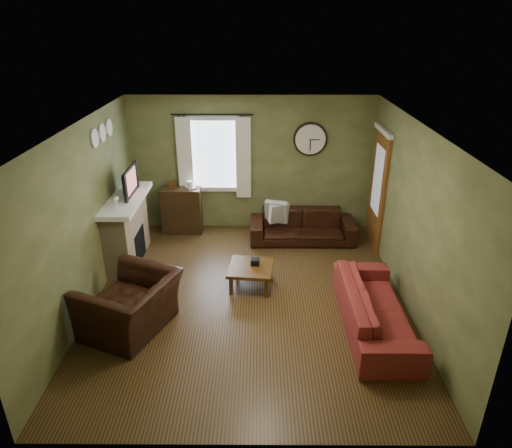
{
  "coord_description": "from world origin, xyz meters",
  "views": [
    {
      "loc": [
        0.13,
        -5.81,
        3.9
      ],
      "look_at": [
        0.1,
        0.4,
        1.05
      ],
      "focal_mm": 32.0,
      "sensor_mm": 36.0,
      "label": 1
    }
  ],
  "objects_px": {
    "bookshelf": "(182,211)",
    "armchair": "(130,305)",
    "sofa_red": "(375,308)",
    "sofa_brown": "(302,226)",
    "coffee_table": "(251,276)"
  },
  "relations": [
    {
      "from": "bookshelf",
      "to": "coffee_table",
      "type": "relative_size",
      "value": 1.34
    },
    {
      "from": "sofa_red",
      "to": "coffee_table",
      "type": "distance_m",
      "value": 1.98
    },
    {
      "from": "sofa_brown",
      "to": "armchair",
      "type": "distance_m",
      "value": 3.72
    },
    {
      "from": "bookshelf",
      "to": "coffee_table",
      "type": "xyz_separation_m",
      "value": [
        1.37,
        -1.98,
        -0.27
      ]
    },
    {
      "from": "sofa_brown",
      "to": "armchair",
      "type": "bearing_deg",
      "value": -133.11
    },
    {
      "from": "sofa_red",
      "to": "sofa_brown",
      "type": "bearing_deg",
      "value": 15.68
    },
    {
      "from": "sofa_brown",
      "to": "sofa_red",
      "type": "bearing_deg",
      "value": -74.32
    },
    {
      "from": "bookshelf",
      "to": "coffee_table",
      "type": "distance_m",
      "value": 2.43
    },
    {
      "from": "bookshelf",
      "to": "sofa_brown",
      "type": "height_order",
      "value": "bookshelf"
    },
    {
      "from": "sofa_red",
      "to": "coffee_table",
      "type": "height_order",
      "value": "sofa_red"
    },
    {
      "from": "bookshelf",
      "to": "sofa_red",
      "type": "distance_m",
      "value": 4.3
    },
    {
      "from": "bookshelf",
      "to": "armchair",
      "type": "height_order",
      "value": "bookshelf"
    },
    {
      "from": "sofa_red",
      "to": "bookshelf",
      "type": "bearing_deg",
      "value": 45.53
    },
    {
      "from": "armchair",
      "to": "coffee_table",
      "type": "height_order",
      "value": "armchair"
    },
    {
      "from": "sofa_brown",
      "to": "armchair",
      "type": "relative_size",
      "value": 1.65
    }
  ]
}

